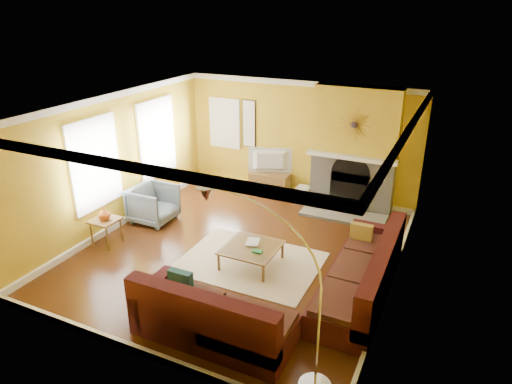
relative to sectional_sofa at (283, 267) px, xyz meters
The scene contains 27 objects.
floor 1.54m from the sectional_sofa, 144.69° to the left, with size 5.50×6.00×0.02m, color #582C12.
ceiling 2.70m from the sectional_sofa, 144.69° to the left, with size 5.50×6.00×0.02m, color white.
wall_back 4.14m from the sectional_sofa, 107.27° to the left, with size 5.50×0.02×2.70m, color gold.
wall_front 2.63m from the sectional_sofa, 119.05° to the right, with size 5.50×0.02×2.70m, color gold.
wall_left 4.15m from the sectional_sofa, 167.89° to the left, with size 0.02×6.00×2.70m, color gold.
wall_right 1.99m from the sectional_sofa, 28.58° to the left, with size 0.02×6.00×2.70m, color gold.
baseboard 1.52m from the sectional_sofa, 144.69° to the left, with size 5.50×6.00×0.12m, color white, non-canonical shape.
crown_molding 2.64m from the sectional_sofa, 144.69° to the left, with size 5.50×6.00×0.12m, color white, non-canonical shape.
window_left_near 4.59m from the sectional_sofa, 151.26° to the left, with size 0.06×1.22×1.72m, color white.
window_left_far 4.07m from the sectional_sofa, behind, with size 0.06×1.22×1.72m, color white.
window_back 5.03m from the sectional_sofa, 129.13° to the left, with size 0.82×0.06×1.22m, color white.
wall_art 4.68m from the sectional_sofa, 122.67° to the left, with size 0.34×0.04×1.14m, color white.
fireplace 3.76m from the sectional_sofa, 87.65° to the left, with size 1.80×0.40×2.70m, color gray, non-canonical shape.
mantel 3.51m from the sectional_sofa, 87.48° to the left, with size 1.92×0.22×0.08m, color white.
hearth 3.13m from the sectional_sofa, 87.23° to the left, with size 1.80×0.70×0.06m, color gray.
sunburst 3.74m from the sectional_sofa, 87.49° to the left, with size 0.70×0.04×0.70m, color olive, non-canonical shape.
rug 1.10m from the sectional_sofa, 147.09° to the left, with size 2.40×1.80×0.02m, color beige.
sectional_sofa is the anchor object (origin of this frame).
coffee_table 0.98m from the sectional_sofa, 147.99° to the left, with size 0.93×0.93×0.37m, color white, non-canonical shape.
media_console 4.03m from the sectional_sofa, 116.57° to the left, with size 0.95×0.43×0.52m, color brown.
tv 4.04m from the sectional_sofa, 116.57° to the left, with size 1.04×0.14×0.60m, color black.
subwoofer 3.76m from the sectional_sofa, 104.67° to the left, with size 0.31×0.31×0.31m, color white.
armchair 3.61m from the sectional_sofa, 160.56° to the left, with size 0.83×0.86×0.78m, color slate.
side_table 3.60m from the sectional_sofa, behind, with size 0.48×0.48×0.52m, color brown, non-canonical shape.
vase 3.61m from the sectional_sofa, behind, with size 0.23×0.23×0.24m, color orange.
book 1.11m from the sectional_sofa, 147.74° to the left, with size 0.22×0.30×0.03m, color white.
arc_lamp 1.91m from the sectional_sofa, 74.94° to the right, with size 1.49×0.36×2.37m, color silver, non-canonical shape.
Camera 1 is at (3.42, -6.58, 4.28)m, focal length 32.00 mm.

